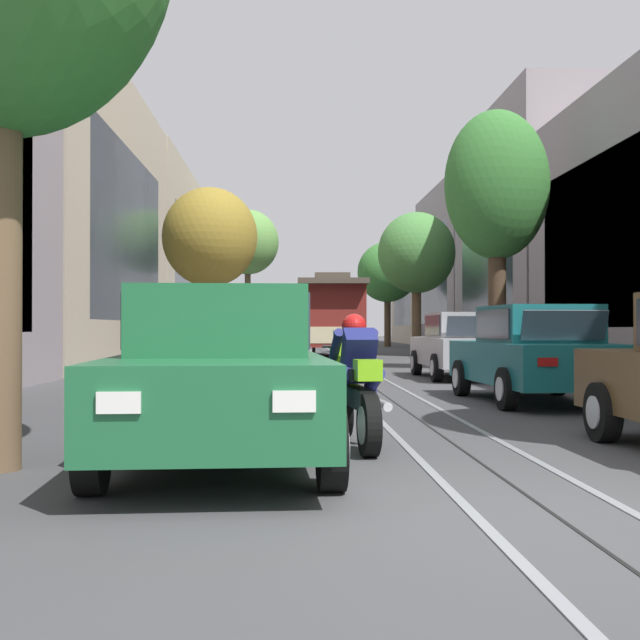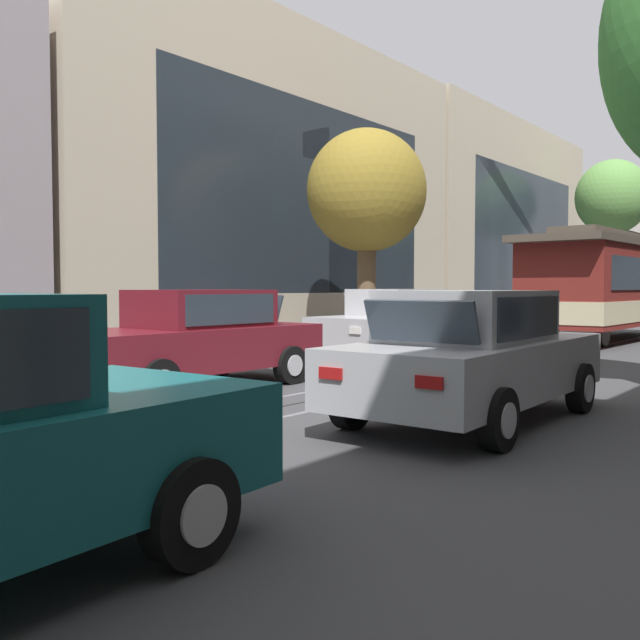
% 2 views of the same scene
% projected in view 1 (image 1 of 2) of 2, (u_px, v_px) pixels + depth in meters
% --- Properties ---
extents(ground_plane, '(170.44, 170.44, 0.00)m').
position_uv_depth(ground_plane, '(333.00, 359.00, 32.56)').
color(ground_plane, '#424244').
extents(trolley_track_rails, '(1.14, 76.18, 0.01)m').
position_uv_depth(trolley_track_rails, '(327.00, 355.00, 37.38)').
color(trolley_track_rails, gray).
rests_on(trolley_track_rails, ground).
extents(building_facade_left, '(5.88, 67.88, 9.82)m').
position_uv_depth(building_facade_left, '(102.00, 252.00, 35.25)').
color(building_facade_left, gray).
rests_on(building_facade_left, ground).
extents(building_facade_right, '(5.20, 67.88, 10.89)m').
position_uv_depth(building_facade_right, '(530.00, 248.00, 38.63)').
color(building_facade_right, beige).
rests_on(building_facade_right, ground).
extents(parked_car_green_near_left, '(2.13, 4.42, 1.58)m').
position_uv_depth(parked_car_green_near_left, '(220.00, 375.00, 7.56)').
color(parked_car_green_near_left, '#1E6038').
rests_on(parked_car_green_near_left, ground).
extents(parked_car_teal_second_left, '(2.06, 4.39, 1.58)m').
position_uv_depth(parked_car_teal_second_left, '(240.00, 354.00, 13.54)').
color(parked_car_teal_second_left, '#196B70').
rests_on(parked_car_teal_second_left, ground).
extents(parked_car_maroon_mid_left, '(2.10, 4.40, 1.58)m').
position_uv_depth(parked_car_maroon_mid_left, '(265.00, 346.00, 19.73)').
color(parked_car_maroon_mid_left, maroon).
rests_on(parked_car_maroon_mid_left, ground).
extents(parked_car_silver_fourth_left, '(2.13, 4.42, 1.58)m').
position_uv_depth(parked_car_silver_fourth_left, '(269.00, 341.00, 25.80)').
color(parked_car_silver_fourth_left, '#B7B7BC').
rests_on(parked_car_silver_fourth_left, ground).
extents(parked_car_teal_second_right, '(2.13, 4.42, 1.58)m').
position_uv_depth(parked_car_teal_second_right, '(535.00, 353.00, 13.71)').
color(parked_car_teal_second_right, '#196B70').
rests_on(parked_car_teal_second_right, ground).
extents(parked_car_silver_mid_right, '(2.06, 4.39, 1.58)m').
position_uv_depth(parked_car_silver_mid_right, '(462.00, 345.00, 20.13)').
color(parked_car_silver_mid_right, '#B7B7BC').
rests_on(parked_car_silver_mid_right, ground).
extents(street_tree_kerb_left_second, '(3.12, 3.32, 5.82)m').
position_uv_depth(street_tree_kerb_left_second, '(210.00, 239.00, 27.48)').
color(street_tree_kerb_left_second, brown).
rests_on(street_tree_kerb_left_second, ground).
extents(street_tree_kerb_left_mid, '(3.67, 3.76, 8.20)m').
position_uv_depth(street_tree_kerb_left_mid, '(248.00, 243.00, 49.57)').
color(street_tree_kerb_left_mid, brown).
rests_on(street_tree_kerb_left_mid, ground).
extents(street_tree_kerb_right_second, '(3.02, 2.49, 7.50)m').
position_uv_depth(street_tree_kerb_right_second, '(497.00, 188.00, 24.07)').
color(street_tree_kerb_right_second, '#4C3826').
rests_on(street_tree_kerb_right_second, ground).
extents(street_tree_kerb_right_mid, '(3.62, 3.77, 6.63)m').
position_uv_depth(street_tree_kerb_right_mid, '(417.00, 254.00, 39.22)').
color(street_tree_kerb_right_mid, brown).
rests_on(street_tree_kerb_right_mid, ground).
extents(street_tree_kerb_right_fourth, '(3.84, 3.62, 6.69)m').
position_uv_depth(street_tree_kerb_right_fourth, '(388.00, 273.00, 53.38)').
color(street_tree_kerb_right_fourth, '#4C3826').
rests_on(street_tree_kerb_right_fourth, ground).
extents(cable_car_trolley, '(2.81, 9.17, 3.28)m').
position_uv_depth(cable_car_trolley, '(331.00, 317.00, 33.97)').
color(cable_car_trolley, maroon).
rests_on(cable_car_trolley, ground).
extents(motorcycle_with_rider, '(0.61, 1.99, 1.37)m').
position_uv_depth(motorcycle_with_rider, '(356.00, 384.00, 8.61)').
color(motorcycle_with_rider, black).
rests_on(motorcycle_with_rider, ground).
extents(pedestrian_on_right_pavement, '(0.55, 0.42, 1.62)m').
position_uv_depth(pedestrian_on_right_pavement, '(522.00, 338.00, 24.24)').
color(pedestrian_on_right_pavement, slate).
rests_on(pedestrian_on_right_pavement, ground).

